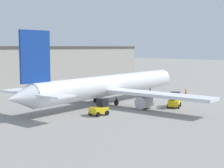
{
  "coord_description": "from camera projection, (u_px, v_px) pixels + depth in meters",
  "views": [
    {
      "loc": [
        -43.15,
        -43.98,
        10.08
      ],
      "look_at": [
        0.0,
        0.0,
        3.4
      ],
      "focal_mm": 55.0,
      "sensor_mm": 36.0,
      "label": 1
    }
  ],
  "objects": [
    {
      "name": "ground_plane",
      "position": [
        112.0,
        103.0,
        62.34
      ],
      "size": [
        400.0,
        400.0,
        0.0
      ],
      "primitive_type": "plane",
      "color": "gray"
    },
    {
      "name": "terminal_building",
      "position": [
        30.0,
        65.0,
        93.82
      ],
      "size": [
        71.65,
        12.73,
        10.26
      ],
      "color": "#ADA89E",
      "rests_on": "ground_plane"
    },
    {
      "name": "airplane",
      "position": [
        108.0,
        86.0,
        61.13
      ],
      "size": [
        43.24,
        40.09,
        12.4
      ],
      "rotation": [
        0.0,
        0.0,
        0.13
      ],
      "color": "white",
      "rests_on": "ground_plane"
    },
    {
      "name": "ground_crew_worker",
      "position": [
        186.0,
        92.0,
        69.8
      ],
      "size": [
        0.36,
        0.36,
        1.62
      ],
      "rotation": [
        0.0,
        0.0,
        6.24
      ],
      "color": "#1E2338",
      "rests_on": "ground_plane"
    },
    {
      "name": "baggage_tug",
      "position": [
        100.0,
        108.0,
        50.75
      ],
      "size": [
        2.58,
        1.95,
        2.53
      ],
      "rotation": [
        0.0,
        0.0,
        -0.02
      ],
      "color": "yellow",
      "rests_on": "ground_plane"
    },
    {
      "name": "belt_loader_truck",
      "position": [
        174.0,
        100.0,
        57.79
      ],
      "size": [
        3.88,
        3.24,
        2.45
      ],
      "rotation": [
        0.0,
        0.0,
        0.49
      ],
      "color": "yellow",
      "rests_on": "ground_plane"
    }
  ]
}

